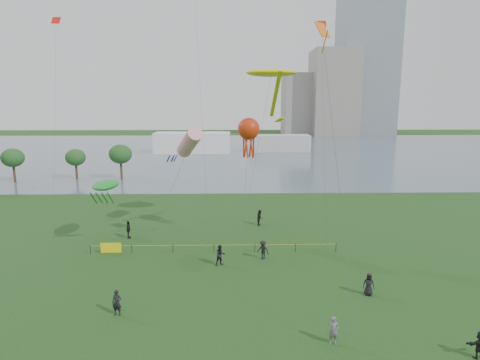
{
  "coord_description": "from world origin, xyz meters",
  "views": [
    {
      "loc": [
        -0.76,
        -23.09,
        14.33
      ],
      "look_at": [
        0.0,
        10.0,
        8.0
      ],
      "focal_mm": 30.0,
      "sensor_mm": 36.0,
      "label": 1
    }
  ],
  "objects_px": {
    "fence": "(151,247)",
    "kite_flyer": "(334,331)",
    "kite_octopus": "(249,130)",
    "kite_stingray": "(271,73)"
  },
  "relations": [
    {
      "from": "kite_flyer",
      "to": "kite_stingray",
      "type": "height_order",
      "value": "kite_stingray"
    },
    {
      "from": "kite_flyer",
      "to": "kite_stingray",
      "type": "relative_size",
      "value": 0.1
    },
    {
      "from": "fence",
      "to": "kite_octopus",
      "type": "xyz_separation_m",
      "value": [
        9.61,
        3.17,
        11.2
      ]
    },
    {
      "from": "kite_stingray",
      "to": "kite_octopus",
      "type": "bearing_deg",
      "value": -115.44
    },
    {
      "from": "fence",
      "to": "kite_stingray",
      "type": "bearing_deg",
      "value": 24.01
    },
    {
      "from": "kite_stingray",
      "to": "kite_octopus",
      "type": "relative_size",
      "value": 1.38
    },
    {
      "from": "kite_octopus",
      "to": "fence",
      "type": "bearing_deg",
      "value": -139.75
    },
    {
      "from": "fence",
      "to": "kite_octopus",
      "type": "relative_size",
      "value": 1.86
    },
    {
      "from": "fence",
      "to": "kite_flyer",
      "type": "relative_size",
      "value": 13.86
    },
    {
      "from": "fence",
      "to": "kite_flyer",
      "type": "xyz_separation_m",
      "value": [
        13.96,
        -15.37,
        0.31
      ]
    }
  ]
}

